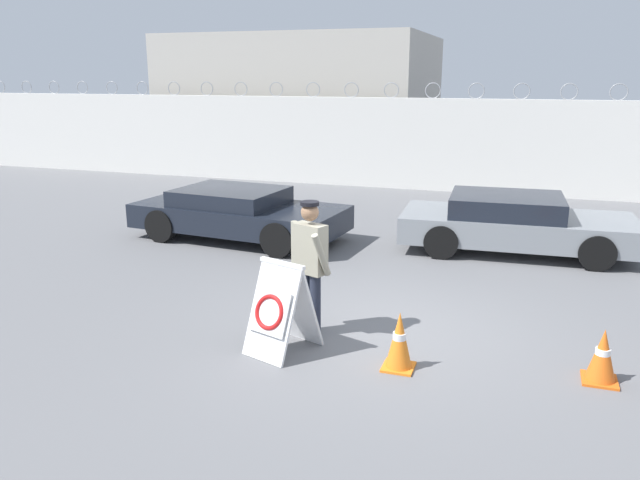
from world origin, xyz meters
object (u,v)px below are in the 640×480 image
Objects in this scene: parked_car_front_coupe at (238,213)px; parked_car_rear_sedan at (514,223)px; barricade_sign at (280,308)px; security_guard at (310,261)px; traffic_cone_near at (399,341)px; traffic_cone_mid at (602,356)px.

parked_car_front_coupe is 5.71m from parked_car_rear_sedan.
barricade_sign is 0.26× the size of parked_car_rear_sedan.
parked_car_rear_sedan is at bearing 84.49° from barricade_sign.
security_guard is 2.55× the size of traffic_cone_near.
barricade_sign is at bearing -53.34° from parked_car_front_coupe.
barricade_sign is 6.39m from parked_car_rear_sedan.
parked_car_rear_sedan is (5.65, 0.86, 0.01)m from parked_car_front_coupe.
traffic_cone_near is 0.16× the size of parked_car_front_coupe.
barricade_sign is 1.65× the size of traffic_cone_near.
traffic_cone_near is 6.74m from parked_car_front_coupe.
parked_car_front_coupe is at bearing 132.60° from traffic_cone_near.
parked_car_rear_sedan reaches higher than traffic_cone_near.
parked_car_front_coupe is (-3.19, 4.32, -0.47)m from security_guard.
security_guard is 0.40× the size of parked_car_rear_sedan.
parked_car_rear_sedan is at bearing 85.36° from security_guard.
barricade_sign is at bearing -117.23° from parked_car_rear_sedan.
barricade_sign is at bearing -83.58° from security_guard.
parked_car_rear_sedan reaches higher than parked_car_front_coupe.
security_guard is (0.17, 0.66, 0.45)m from barricade_sign.
barricade_sign reaches higher than parked_car_front_coupe.
parked_car_front_coupe is at bearing 147.26° from security_guard.
barricade_sign is at bearing -173.48° from traffic_cone_mid.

